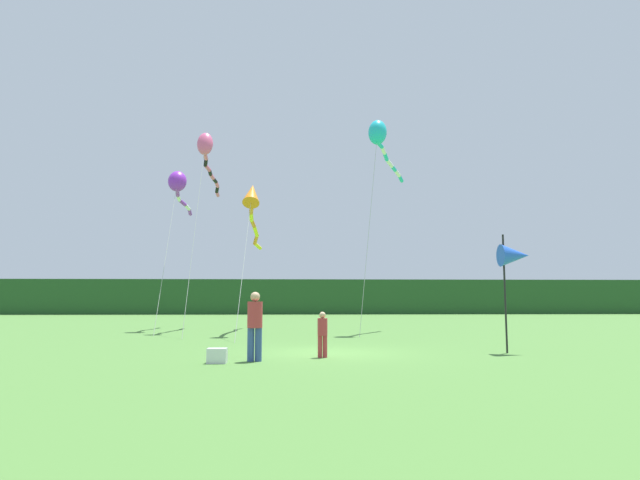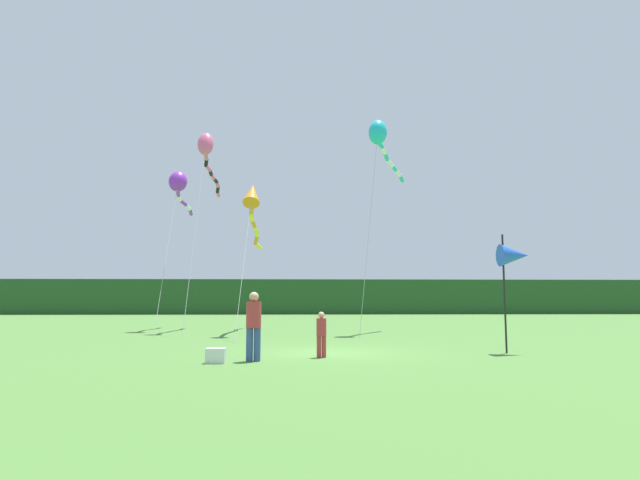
% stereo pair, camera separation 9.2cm
% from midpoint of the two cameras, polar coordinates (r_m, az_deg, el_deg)
% --- Properties ---
extents(ground_plane, '(120.00, 120.00, 0.00)m').
position_cam_midpoint_polar(ground_plane, '(16.90, 1.00, -11.85)').
color(ground_plane, '#477533').
extents(distant_treeline, '(108.00, 2.51, 3.92)m').
position_cam_midpoint_polar(distant_treeline, '(61.80, -1.43, -6.04)').
color(distant_treeline, '#234C23').
rests_on(distant_treeline, ground).
extents(person_adult, '(0.40, 0.40, 1.83)m').
position_cam_midpoint_polar(person_adult, '(14.59, -6.86, -8.65)').
color(person_adult, '#334C8C').
rests_on(person_adult, ground).
extents(person_child, '(0.28, 0.28, 1.28)m').
position_cam_midpoint_polar(person_child, '(15.44, 0.32, -9.71)').
color(person_child, '#B23338').
rests_on(person_child, ground).
extents(cooler_box, '(0.49, 0.36, 0.38)m').
position_cam_midpoint_polar(cooler_box, '(14.38, -10.80, -11.95)').
color(cooler_box, silver).
rests_on(cooler_box, ground).
extents(banner_flag_pole, '(0.90, 0.70, 3.65)m').
position_cam_midpoint_polar(banner_flag_pole, '(17.82, 19.98, -1.65)').
color(banner_flag_pole, black).
rests_on(banner_flag_pole, ground).
extents(kite_cyan, '(3.34, 6.31, 10.58)m').
position_cam_midpoint_polar(kite_cyan, '(27.59, 6.44, 10.77)').
color(kite_cyan, '#B2B2B2').
rests_on(kite_cyan, ground).
extents(kite_purple, '(1.03, 8.98, 8.73)m').
position_cam_midpoint_polar(kite_purple, '(30.72, -14.64, 5.66)').
color(kite_purple, '#B2B2B2').
rests_on(kite_purple, ground).
extents(kite_rainbow, '(0.83, 10.12, 10.41)m').
position_cam_midpoint_polar(kite_rainbow, '(29.62, -11.76, 9.02)').
color(kite_rainbow, '#B2B2B2').
rests_on(kite_rainbow, ground).
extents(kite_orange, '(0.87, 11.32, 7.31)m').
position_cam_midpoint_polar(kite_orange, '(26.51, -7.03, 3.79)').
color(kite_orange, '#B2B2B2').
rests_on(kite_orange, ground).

